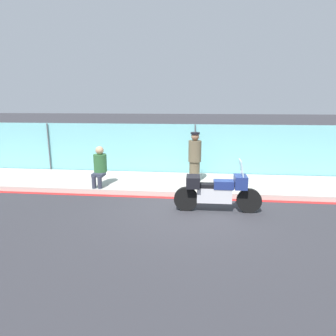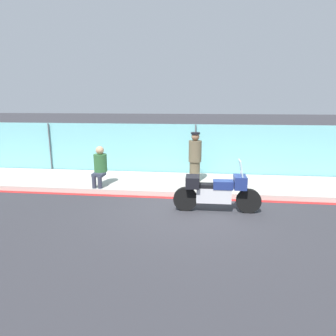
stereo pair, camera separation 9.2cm
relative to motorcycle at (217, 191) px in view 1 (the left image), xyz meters
The scene contains 7 objects.
ground_plane 0.88m from the motorcycle, behind, with size 120.00×120.00×0.00m, color #2D2D33.
sidewalk 2.52m from the motorcycle, 105.70° to the left, with size 43.70×2.57×0.16m.
curb_paint_stripe 1.34m from the motorcycle, 123.58° to the left, with size 43.70×0.18×0.01m.
storefront_fence 3.84m from the motorcycle, 100.11° to the left, with size 41.52×0.17×2.04m.
motorcycle is the anchor object (origin of this frame).
officer_standing 2.51m from the motorcycle, 105.09° to the left, with size 0.44×0.44×1.72m.
person_seated_on_curb 4.06m from the motorcycle, 157.27° to the left, with size 0.43×0.69×1.31m.
Camera 1 is at (0.20, -7.77, 2.92)m, focal length 32.00 mm.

